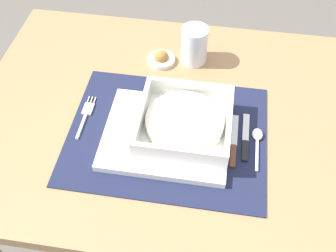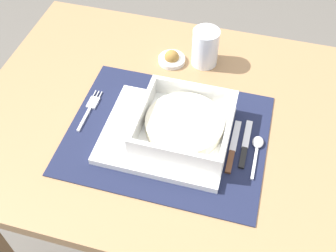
% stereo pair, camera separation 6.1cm
% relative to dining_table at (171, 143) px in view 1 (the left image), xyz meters
% --- Properties ---
extents(ground_plane, '(6.00, 6.00, 0.00)m').
position_rel_dining_table_xyz_m(ground_plane, '(0.00, 0.00, -0.60)').
color(ground_plane, '#59544C').
extents(dining_table, '(0.93, 0.69, 0.71)m').
position_rel_dining_table_xyz_m(dining_table, '(0.00, 0.00, 0.00)').
color(dining_table, '#936D47').
rests_on(dining_table, ground).
extents(placemat, '(0.43, 0.34, 0.00)m').
position_rel_dining_table_xyz_m(placemat, '(0.00, -0.06, 0.11)').
color(placemat, '#191E38').
rests_on(placemat, dining_table).
extents(serving_plate, '(0.27, 0.22, 0.02)m').
position_rel_dining_table_xyz_m(serving_plate, '(-0.00, -0.07, 0.12)').
color(serving_plate, white).
rests_on(serving_plate, placemat).
extents(porridge_bowl, '(0.20, 0.20, 0.05)m').
position_rel_dining_table_xyz_m(porridge_bowl, '(0.04, -0.06, 0.15)').
color(porridge_bowl, white).
rests_on(porridge_bowl, serving_plate).
extents(fork, '(0.02, 0.13, 0.00)m').
position_rel_dining_table_xyz_m(fork, '(-0.19, -0.03, 0.11)').
color(fork, silver).
rests_on(fork, placemat).
extents(spoon, '(0.02, 0.11, 0.01)m').
position_rel_dining_table_xyz_m(spoon, '(0.20, -0.05, 0.12)').
color(spoon, silver).
rests_on(spoon, placemat).
extents(butter_knife, '(0.01, 0.13, 0.01)m').
position_rel_dining_table_xyz_m(butter_knife, '(0.17, -0.05, 0.11)').
color(butter_knife, black).
rests_on(butter_knife, placemat).
extents(bread_knife, '(0.01, 0.14, 0.01)m').
position_rel_dining_table_xyz_m(bread_knife, '(0.15, -0.07, 0.11)').
color(bread_knife, '#59331E').
rests_on(bread_knife, placemat).
extents(drinking_glass, '(0.07, 0.07, 0.10)m').
position_rel_dining_table_xyz_m(drinking_glass, '(0.03, 0.20, 0.15)').
color(drinking_glass, white).
rests_on(drinking_glass, dining_table).
extents(condiment_saucer, '(0.07, 0.07, 0.04)m').
position_rel_dining_table_xyz_m(condiment_saucer, '(-0.05, 0.18, 0.12)').
color(condiment_saucer, white).
rests_on(condiment_saucer, dining_table).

